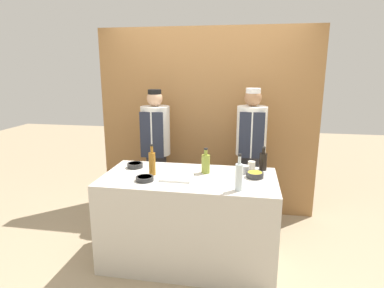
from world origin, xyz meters
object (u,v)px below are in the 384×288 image
(sauce_bowl_purple, at_px, (135,165))
(bottle_soy, at_px, (263,161))
(chef_right, at_px, (251,153))
(bottle_amber, at_px, (152,163))
(cutting_board, at_px, (177,177))
(cup_steel, at_px, (245,169))
(sauce_bowl_brown, at_px, (145,178))
(cup_cream, at_px, (251,166))
(bottle_oil, at_px, (206,163))
(sauce_bowl_yellow, at_px, (255,175))
(bottle_clear, at_px, (239,176))
(chef_left, at_px, (156,151))

(sauce_bowl_purple, bearing_deg, bottle_soy, 6.32)
(chef_right, bearing_deg, bottle_amber, -136.48)
(cutting_board, relative_size, cup_steel, 3.29)
(cup_steel, height_order, chef_right, chef_right)
(sauce_bowl_brown, xyz_separation_m, cup_steel, (0.90, 0.38, 0.02))
(bottle_amber, relative_size, cup_cream, 3.03)
(sauce_bowl_brown, height_order, bottle_soy, bottle_soy)
(bottle_oil, bearing_deg, chef_right, 59.62)
(sauce_bowl_purple, height_order, bottle_oil, bottle_oil)
(sauce_bowl_purple, distance_m, sauce_bowl_yellow, 1.23)
(cutting_board, bearing_deg, bottle_clear, -20.19)
(bottle_amber, height_order, chef_right, chef_right)
(bottle_oil, bearing_deg, sauce_bowl_yellow, -6.98)
(cutting_board, xyz_separation_m, bottle_amber, (-0.26, 0.06, 0.11))
(sauce_bowl_yellow, relative_size, bottle_amber, 0.54)
(sauce_bowl_yellow, relative_size, cup_steel, 1.88)
(sauce_bowl_purple, relative_size, bottle_oil, 0.64)
(sauce_bowl_purple, distance_m, bottle_soy, 1.32)
(sauce_bowl_purple, distance_m, chef_right, 1.38)
(bottle_oil, height_order, cup_cream, bottle_oil)
(cup_cream, distance_m, cup_steel, 0.11)
(bottle_amber, xyz_separation_m, bottle_soy, (1.06, 0.33, -0.02))
(cutting_board, height_order, bottle_amber, bottle_amber)
(bottle_soy, distance_m, cup_cream, 0.13)
(bottle_soy, height_order, cup_steel, bottle_soy)
(cup_steel, bearing_deg, chef_left, 147.68)
(sauce_bowl_yellow, bearing_deg, sauce_bowl_brown, -165.16)
(sauce_bowl_purple, bearing_deg, cutting_board, -26.07)
(sauce_bowl_yellow, bearing_deg, bottle_soy, 71.31)
(cutting_board, distance_m, chef_right, 1.17)
(sauce_bowl_purple, distance_m, chef_left, 0.71)
(bottle_oil, relative_size, chef_left, 0.15)
(bottle_amber, bearing_deg, cup_steel, 12.61)
(sauce_bowl_brown, height_order, bottle_amber, bottle_amber)
(sauce_bowl_yellow, distance_m, cutting_board, 0.74)
(sauce_bowl_brown, relative_size, chef_right, 0.10)
(sauce_bowl_purple, distance_m, bottle_oil, 0.75)
(bottle_clear, distance_m, cup_steel, 0.48)
(sauce_bowl_yellow, relative_size, bottle_soy, 0.67)
(sauce_bowl_purple, relative_size, cup_steel, 1.85)
(cutting_board, bearing_deg, bottle_amber, 167.46)
(cup_cream, distance_m, chef_left, 1.32)
(sauce_bowl_purple, xyz_separation_m, bottle_soy, (1.31, 0.14, 0.07))
(bottle_soy, distance_m, chef_left, 1.41)
(sauce_bowl_yellow, distance_m, bottle_amber, 0.99)
(cup_cream, height_order, cup_steel, cup_cream)
(bottle_amber, xyz_separation_m, chef_right, (0.94, 0.90, -0.10))
(bottle_soy, relative_size, cup_cream, 2.42)
(sauce_bowl_purple, height_order, sauce_bowl_brown, sauce_bowl_purple)
(cup_cream, bearing_deg, bottle_soy, 24.86)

